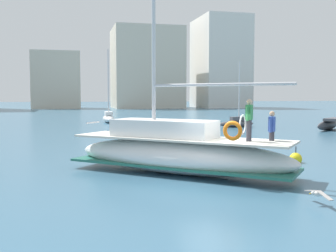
% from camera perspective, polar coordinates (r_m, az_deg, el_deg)
% --- Properties ---
extents(ground_plane, '(400.00, 400.00, 0.00)m').
position_cam_1_polar(ground_plane, '(15.25, 6.77, -7.74)').
color(ground_plane, '#38607A').
extents(main_sailboat, '(8.80, 8.13, 12.70)m').
position_cam_1_polar(main_sailboat, '(16.47, 1.40, -3.60)').
color(main_sailboat, white).
rests_on(main_sailboat, ground).
extents(moored_catamaran, '(4.11, 1.53, 6.63)m').
position_cam_1_polar(moored_catamaran, '(41.25, 9.68, 0.51)').
color(moored_catamaran, '#4C4C51').
rests_on(moored_catamaran, ground).
extents(moored_cutter_left, '(1.42, 5.48, 8.59)m').
position_cam_1_polar(moored_cutter_left, '(48.46, -8.43, 1.22)').
color(moored_cutter_left, white).
rests_on(moored_cutter_left, ground).
extents(seagull, '(0.47, 1.22, 0.18)m').
position_cam_1_polar(seagull, '(12.60, 20.47, -8.94)').
color(seagull, silver).
rests_on(seagull, ground).
extents(mooring_buoy, '(0.59, 0.59, 0.90)m').
position_cam_1_polar(mooring_buoy, '(20.10, 17.63, -4.46)').
color(mooring_buoy, yellow).
rests_on(mooring_buoy, ground).
extents(waterfront_buildings, '(78.21, 16.38, 25.46)m').
position_cam_1_polar(waterfront_buildings, '(103.14, -8.87, 8.64)').
color(waterfront_buildings, beige).
rests_on(waterfront_buildings, ground).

